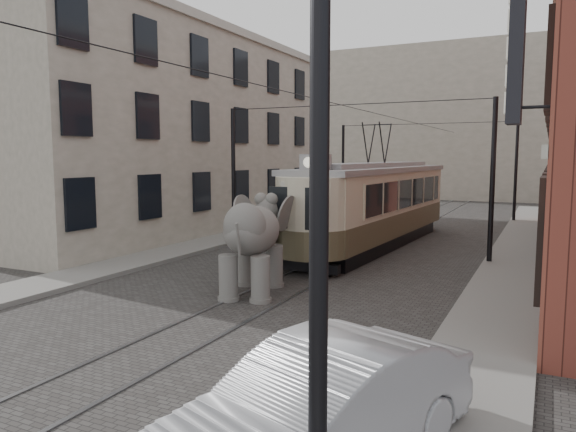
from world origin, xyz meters
The scene contains 10 objects.
ground centered at (0.00, 0.00, 0.00)m, with size 120.00×120.00×0.00m, color #3B3937.
tram_rails centered at (0.00, 0.00, 0.01)m, with size 1.54×80.00×0.02m, color slate, non-canonical shape.
sidewalk_right centered at (6.00, 0.00, 0.07)m, with size 2.00×60.00×0.15m, color slate.
sidewalk_left centered at (-6.50, 0.00, 0.07)m, with size 2.00×60.00×0.15m, color slate.
stucco_building centered at (-11.00, 10.00, 5.00)m, with size 7.00×24.00×10.00m, color gray.
distant_block centered at (0.00, 40.00, 7.00)m, with size 28.00×10.00×14.00m, color gray.
catenary centered at (-0.20, 5.00, 3.00)m, with size 11.00×30.20×6.00m, color black, non-canonical shape.
tram centered at (0.26, 8.23, 2.66)m, with size 2.77×13.41×5.32m, color #BDB499, non-canonical shape.
elephant centered at (-0.51, -1.24, 1.40)m, with size 2.53×4.59×2.81m, color #615E59, non-canonical shape.
parked_car centered at (4.65, -8.60, 0.80)m, with size 1.71×4.86×1.60m, color #9FA0A4.
Camera 1 is at (7.06, -14.46, 3.92)m, focal length 33.63 mm.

